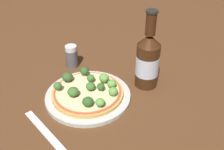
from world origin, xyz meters
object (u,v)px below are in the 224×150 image
fork (44,131)px  pizza (88,92)px  beer_bottle (148,60)px  pepper_shaker (72,56)px

fork → pizza: bearing=-77.7°
beer_bottle → fork: size_ratio=1.32×
beer_bottle → pepper_shaker: (-0.14, 0.22, -0.05)m
beer_bottle → pepper_shaker: size_ratio=3.06×
pizza → beer_bottle: 0.20m
beer_bottle → pepper_shaker: bearing=122.8°
beer_bottle → fork: bearing=-177.6°
pizza → pepper_shaker: pepper_shaker is taller
beer_bottle → fork: beer_bottle is taller
beer_bottle → pizza: bearing=167.1°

